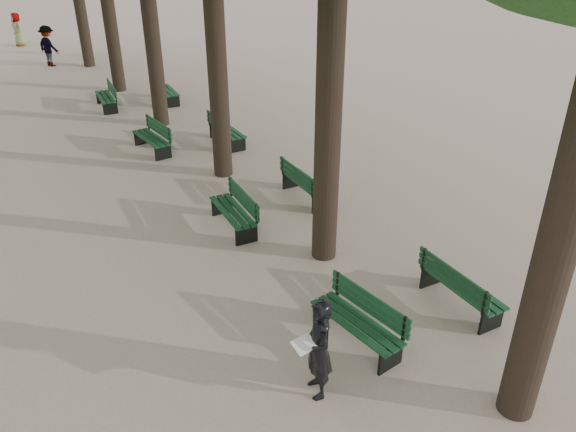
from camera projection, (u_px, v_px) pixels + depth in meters
ground at (352, 364)px, 9.16m from camera, size 120.00×120.00×0.00m
bench_left_0 at (356, 330)px, 9.48m from camera, size 0.78×1.85×0.92m
bench_left_1 at (233, 218)px, 13.00m from camera, size 0.73×1.84×0.92m
bench_left_2 at (152, 143)px, 17.23m from camera, size 0.71×1.84×0.92m
bench_left_3 at (106, 101)px, 21.07m from camera, size 0.75×1.85×0.92m
bench_right_0 at (460, 294)px, 10.38m from camera, size 0.67×1.83×0.92m
bench_right_1 at (306, 189)px, 14.34m from camera, size 0.68×1.83×0.92m
bench_right_2 at (227, 136)px, 17.81m from camera, size 0.61×1.81×0.92m
bench_right_3 at (168, 95)px, 21.82m from camera, size 0.75×1.85×0.92m
man_with_map at (318, 349)px, 8.24m from camera, size 0.68×0.74×1.69m
pedestrian_d at (18, 29)px, 30.87m from camera, size 0.48×0.90×1.76m
pedestrian_b at (48, 46)px, 26.69m from camera, size 0.88×1.25×1.88m
pedestrian_c at (87, 39)px, 28.70m from camera, size 0.60×1.06×1.72m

